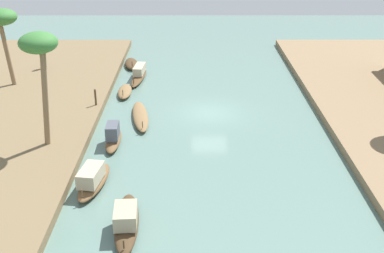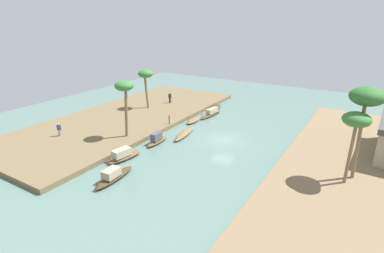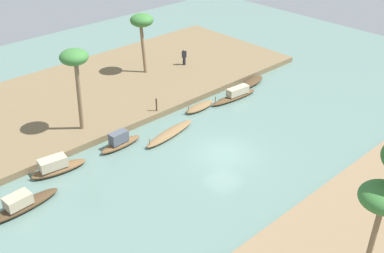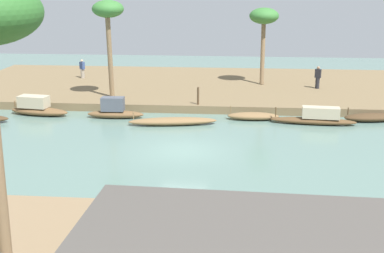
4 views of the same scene
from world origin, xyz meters
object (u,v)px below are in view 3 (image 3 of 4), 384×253
Objects in this scene: sampan_midstream at (235,95)px; sampan_with_tall_canopy at (170,133)px; sampan_upstream_small at (22,204)px; sampan_downstream_large at (57,167)px; mooring_post at (156,105)px; sampan_foreground at (252,82)px; palm_tree_left_near at (142,22)px; sampan_near_left_bank at (120,142)px; sampan_with_red_awning at (200,107)px; person_on_near_bank at (184,57)px; palm_tree_left_far at (74,61)px; palm_tree_right_tall at (382,201)px.

sampan_midstream reaches higher than sampan_with_tall_canopy.
sampan_upstream_small is (12.61, 0.55, 0.21)m from sampan_with_tall_canopy.
sampan_downstream_large is 10.48m from mooring_post.
sampan_foreground is 12.34m from sampan_with_tall_canopy.
palm_tree_left_near is at bearing -140.18° from sampan_downstream_large.
sampan_near_left_bank is 16.08m from sampan_foreground.
sampan_downstream_large reaches higher than sampan_with_red_awning.
sampan_with_red_awning is at bearing 84.42° from palm_tree_left_near.
sampan_upstream_small reaches higher than sampan_with_red_awning.
sampan_downstream_large is at bearing 46.19° from person_on_near_bank.
palm_tree_left_far is at bearing -53.49° from sampan_with_tall_canopy.
palm_tree_right_tall reaches higher than person_on_near_bank.
sampan_upstream_small is at bearing 34.73° from palm_tree_left_far.
person_on_near_bank is 1.46× the size of mooring_post.
sampan_downstream_large is 0.69× the size of palm_tree_left_near.
sampan_downstream_large is 21.49m from palm_tree_right_tall.
palm_tree_left_far reaches higher than palm_tree_right_tall.
sampan_near_left_bank is 0.55× the size of palm_tree_left_far.
palm_tree_left_near is (2.90, -9.69, 5.16)m from sampan_midstream.
palm_tree_left_far reaches higher than sampan_foreground.
person_on_near_bank is (-18.90, -7.59, 0.86)m from sampan_downstream_large.
person_on_near_bank reaches higher than sampan_with_tall_canopy.
palm_tree_right_tall is at bearing 72.78° from palm_tree_left_near.
sampan_with_red_awning is 0.49× the size of palm_tree_left_far.
person_on_near_bank reaches higher than mooring_post.
sampan_midstream is 1.08× the size of sampan_upstream_small.
palm_tree_left_far is 23.21m from palm_tree_right_tall.
person_on_near_bank is (-1.21, -8.29, 0.94)m from sampan_midstream.
sampan_near_left_bank is at bearing 44.02° from palm_tree_left_near.
sampan_foreground is 18.33m from palm_tree_left_far.
person_on_near_bank reaches higher than sampan_near_left_bank.
mooring_post reaches higher than sampan_near_left_bank.
sampan_midstream is 23.29m from palm_tree_right_tall.
palm_tree_left_far reaches higher than sampan_midstream.
mooring_post is (-1.30, -3.21, 0.88)m from sampan_with_tall_canopy.
sampan_upstream_small is at bearing 15.15° from mooring_post.
palm_tree_right_tall reaches higher than palm_tree_left_near.
palm_tree_left_far is (9.77, -3.15, 6.02)m from sampan_with_red_awning.
palm_tree_right_tall reaches higher than sampan_upstream_small.
sampan_with_tall_canopy is 0.93× the size of palm_tree_left_near.
mooring_post is at bearing -161.12° from sampan_near_left_bank.
person_on_near_bank is at bearing -151.72° from sampan_near_left_bank.
person_on_near_bank is (2.32, -7.25, 1.10)m from sampan_foreground.
sampan_downstream_large is at bearing -19.00° from sampan_with_tall_canopy.
palm_tree_left_near is (4.11, -1.41, 4.23)m from person_on_near_bank.
palm_tree_left_far is at bearing -133.74° from sampan_downstream_large.
sampan_with_red_awning is 10.45m from palm_tree_left_near.
palm_tree_left_far is at bearing -85.85° from palm_tree_right_tall.
sampan_near_left_bank is 4.09m from sampan_with_tall_canopy.
sampan_foreground is 0.66× the size of sampan_with_tall_canopy.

